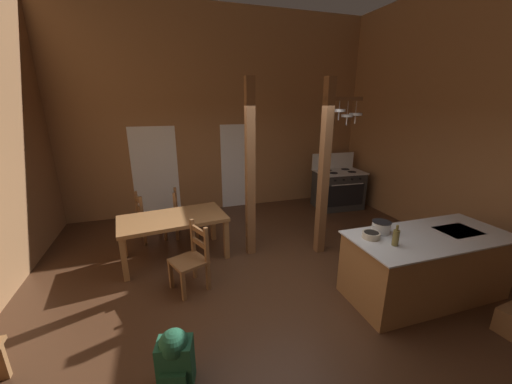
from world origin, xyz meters
name	(u,v)px	position (x,y,z in m)	size (l,w,h in m)	color
ground_plane	(277,290)	(0.00, 0.00, -0.05)	(7.88, 7.91, 0.10)	#422819
wall_back	(222,114)	(0.00, 3.62, 2.29)	(7.88, 0.14, 4.58)	#93663F
wall_right	(493,120)	(3.61, 0.00, 2.29)	(0.14, 7.91, 4.58)	#93663F
glazed_door_back_left	(155,172)	(-1.59, 3.55, 1.02)	(1.00, 0.01, 2.05)	white
glazed_panel_back_right	(238,167)	(0.35, 3.55, 1.02)	(0.84, 0.01, 2.05)	white
kitchen_island	(425,265)	(1.83, -0.75, 0.45)	(2.17, 0.98, 0.89)	olive
stove_range	(338,189)	(2.70, 2.68, 0.48)	(1.19, 0.88, 1.32)	#2C2C2C
support_post_with_pot_rack	(327,163)	(1.15, 0.78, 1.59)	(0.71, 0.23, 2.93)	brown
support_post_center	(250,172)	(-0.07, 1.10, 1.46)	(0.14, 0.14, 2.93)	brown
dining_table	(173,222)	(-1.34, 1.33, 0.65)	(1.80, 1.10, 0.74)	olive
ladderback_chair_near_window	(192,259)	(-1.15, 0.38, 0.45)	(0.58, 0.58, 0.95)	brown
ladderback_chair_by_post	(184,214)	(-1.12, 2.17, 0.45)	(0.48, 0.48, 0.95)	brown
ladderback_chair_at_table_end	(148,218)	(-1.77, 2.18, 0.45)	(0.54, 0.54, 0.95)	brown
backpack	(175,357)	(-1.47, -1.11, 0.31)	(0.36, 0.35, 0.60)	#1E5138
stockpot_on_counter	(381,227)	(1.25, -0.49, 0.97)	(0.31, 0.24, 0.16)	silver
mixing_bowl_on_counter	(371,235)	(1.02, -0.58, 0.93)	(0.22, 0.22, 0.08)	#B2A893
bottle_tall_on_counter	(396,237)	(1.17, -0.84, 1.00)	(0.08, 0.08, 0.26)	brown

